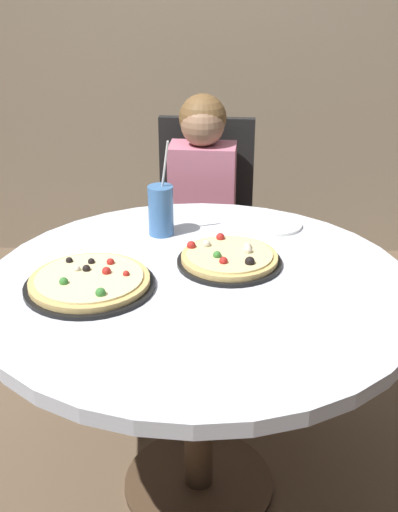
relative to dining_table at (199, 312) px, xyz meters
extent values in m
plane|color=brown|center=(0.00, 0.00, -0.65)|extent=(8.00, 8.00, 0.00)
cylinder|color=silver|center=(0.00, 0.00, 0.08)|extent=(1.19, 1.19, 0.04)
cylinder|color=#4C3826|center=(0.00, 0.00, -0.29)|extent=(0.09, 0.09, 0.69)
cylinder|color=#4C3826|center=(0.00, 0.00, -0.64)|extent=(0.48, 0.48, 0.02)
cube|color=black|center=(0.00, 0.89, -0.22)|extent=(0.43, 0.43, 0.04)
cube|color=black|center=(0.01, 1.06, 0.04)|extent=(0.40, 0.07, 0.52)
cylinder|color=black|center=(-0.18, 0.73, -0.45)|extent=(0.04, 0.04, 0.41)
cylinder|color=black|center=(0.16, 0.70, -0.45)|extent=(0.04, 0.04, 0.41)
cylinder|color=black|center=(-0.16, 1.07, -0.45)|extent=(0.04, 0.04, 0.41)
cylinder|color=black|center=(0.18, 1.04, -0.45)|extent=(0.04, 0.04, 0.41)
cube|color=#3F4766|center=(-0.01, 0.73, -0.43)|extent=(0.27, 0.34, 0.45)
cube|color=#CC728C|center=(0.00, 0.87, 0.02)|extent=(0.27, 0.18, 0.44)
sphere|color=#997051|center=(0.00, 0.87, 0.32)|extent=(0.17, 0.17, 0.17)
sphere|color=brown|center=(0.00, 0.89, 0.34)|extent=(0.18, 0.18, 0.18)
cylinder|color=black|center=(0.09, 0.10, 0.11)|extent=(0.30, 0.30, 0.01)
cylinder|color=#D8B266|center=(0.09, 0.10, 0.12)|extent=(0.28, 0.28, 0.02)
cylinder|color=beige|center=(0.09, 0.10, 0.13)|extent=(0.25, 0.25, 0.01)
sphere|color=#B2231E|center=(0.07, 0.04, 0.14)|extent=(0.02, 0.02, 0.02)
sphere|color=beige|center=(0.02, 0.16, 0.14)|extent=(0.02, 0.02, 0.02)
sphere|color=beige|center=(0.14, 0.14, 0.14)|extent=(0.02, 0.02, 0.02)
sphere|color=beige|center=(0.14, 0.11, 0.14)|extent=(0.03, 0.03, 0.03)
sphere|color=#B2231E|center=(-0.02, 0.14, 0.14)|extent=(0.03, 0.03, 0.03)
sphere|color=#B2231E|center=(0.06, 0.21, 0.14)|extent=(0.03, 0.03, 0.03)
sphere|color=black|center=(0.14, 0.04, 0.14)|extent=(0.03, 0.03, 0.03)
sphere|color=#387F33|center=(0.05, 0.08, 0.14)|extent=(0.02, 0.02, 0.02)
cylinder|color=black|center=(-0.29, -0.05, 0.11)|extent=(0.35, 0.35, 0.01)
cylinder|color=#D8B266|center=(-0.29, -0.05, 0.12)|extent=(0.32, 0.32, 0.02)
cylinder|color=beige|center=(-0.29, -0.05, 0.13)|extent=(0.29, 0.29, 0.01)
sphere|color=#387F33|center=(-0.24, -0.15, 0.14)|extent=(0.03, 0.03, 0.03)
sphere|color=black|center=(-0.36, 0.04, 0.14)|extent=(0.02, 0.02, 0.02)
sphere|color=beige|center=(-0.33, -0.01, 0.14)|extent=(0.02, 0.02, 0.02)
sphere|color=#B2231E|center=(-0.19, -0.04, 0.14)|extent=(0.02, 0.02, 0.02)
sphere|color=black|center=(-0.30, 0.03, 0.14)|extent=(0.02, 0.02, 0.02)
sphere|color=#387F33|center=(-0.35, -0.09, 0.14)|extent=(0.02, 0.02, 0.02)
sphere|color=black|center=(-0.30, -0.01, 0.14)|extent=(0.02, 0.02, 0.02)
sphere|color=#B2231E|center=(-0.25, 0.03, 0.14)|extent=(0.02, 0.02, 0.02)
sphere|color=#B2231E|center=(-0.25, -0.03, 0.14)|extent=(0.02, 0.02, 0.02)
cylinder|color=#3F72B2|center=(-0.12, 0.32, 0.18)|extent=(0.08, 0.08, 0.16)
cylinder|color=white|center=(-0.11, 0.32, 0.30)|extent=(0.04, 0.03, 0.22)
cylinder|color=white|center=(0.24, 0.39, 0.10)|extent=(0.18, 0.18, 0.01)
camera|label=1|loc=(0.03, -1.56, 0.92)|focal=45.02mm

